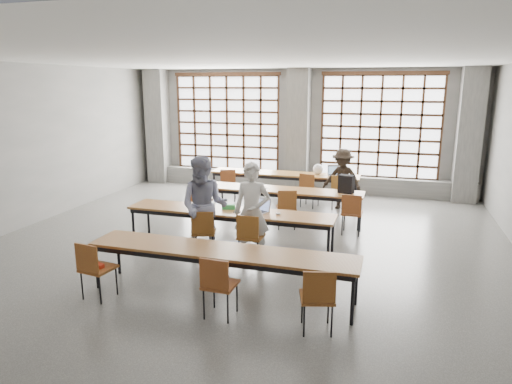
{
  "coord_description": "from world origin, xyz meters",
  "views": [
    {
      "loc": [
        2.63,
        -7.7,
        3.06
      ],
      "look_at": [
        0.18,
        0.4,
        1.05
      ],
      "focal_mm": 32.0,
      "sensor_mm": 36.0,
      "label": 1
    }
  ],
  "objects_px": {
    "laptop_front": "(260,208)",
    "student_female": "(204,206)",
    "chair_mid_right": "(352,210)",
    "green_box": "(229,207)",
    "desk_row_b": "(275,191)",
    "chair_near_right": "(318,294)",
    "desk_row_c": "(230,214)",
    "chair_near_mid": "(218,281)",
    "phone": "(237,212)",
    "desk_row_a": "(284,175)",
    "laptop_back": "(335,173)",
    "chair_mid_centre": "(287,205)",
    "chair_back_right": "(341,189)",
    "desk_row_d": "(221,254)",
    "plastic_bag": "(318,169)",
    "backpack": "(346,184)",
    "chair_mid_left": "(200,198)",
    "student_back": "(342,179)",
    "student_male": "(252,212)",
    "chair_back_mid": "(309,187)",
    "chair_back_left": "(228,182)",
    "mouse": "(278,214)",
    "chair_near_left": "(94,265)",
    "chair_front_left": "(203,229)",
    "chair_front_right": "(250,233)",
    "red_pouch": "(98,265)"
  },
  "relations": [
    {
      "from": "laptop_front",
      "to": "student_female",
      "type": "bearing_deg",
      "value": -145.4
    },
    {
      "from": "chair_mid_right",
      "to": "green_box",
      "type": "distance_m",
      "value": 2.59
    },
    {
      "from": "desk_row_b",
      "to": "chair_near_right",
      "type": "xyz_separation_m",
      "value": [
        1.76,
        -4.66,
        -0.13
      ]
    },
    {
      "from": "desk_row_c",
      "to": "chair_near_mid",
      "type": "relative_size",
      "value": 4.55
    },
    {
      "from": "phone",
      "to": "desk_row_b",
      "type": "bearing_deg",
      "value": 85.21
    },
    {
      "from": "desk_row_a",
      "to": "laptop_back",
      "type": "distance_m",
      "value": 1.35
    },
    {
      "from": "chair_mid_centre",
      "to": "laptop_front",
      "type": "height_order",
      "value": "laptop_front"
    },
    {
      "from": "chair_mid_centre",
      "to": "green_box",
      "type": "distance_m",
      "value": 1.59
    },
    {
      "from": "desk_row_c",
      "to": "chair_back_right",
      "type": "relative_size",
      "value": 4.55
    },
    {
      "from": "desk_row_d",
      "to": "plastic_bag",
      "type": "distance_m",
      "value": 6.01
    },
    {
      "from": "chair_mid_centre",
      "to": "backpack",
      "type": "relative_size",
      "value": 2.2
    },
    {
      "from": "chair_mid_left",
      "to": "student_back",
      "type": "bearing_deg",
      "value": 34.36
    },
    {
      "from": "chair_near_right",
      "to": "laptop_front",
      "type": "bearing_deg",
      "value": 119.39
    },
    {
      "from": "student_male",
      "to": "chair_back_right",
      "type": "bearing_deg",
      "value": 68.38
    },
    {
      "from": "desk_row_c",
      "to": "student_male",
      "type": "xyz_separation_m",
      "value": [
        0.6,
        -0.5,
        0.21
      ]
    },
    {
      "from": "chair_back_mid",
      "to": "chair_mid_centre",
      "type": "distance_m",
      "value": 1.9
    },
    {
      "from": "desk_row_b",
      "to": "phone",
      "type": "distance_m",
      "value": 2.14
    },
    {
      "from": "desk_row_c",
      "to": "desk_row_d",
      "type": "xyz_separation_m",
      "value": [
        0.59,
        -2.0,
        0.0
      ]
    },
    {
      "from": "chair_back_left",
      "to": "chair_near_right",
      "type": "bearing_deg",
      "value": -60.48
    },
    {
      "from": "chair_near_right",
      "to": "phone",
      "type": "distance_m",
      "value": 3.19
    },
    {
      "from": "plastic_bag",
      "to": "green_box",
      "type": "bearing_deg",
      "value": -105.44
    },
    {
      "from": "laptop_back",
      "to": "mouse",
      "type": "height_order",
      "value": "laptop_back"
    },
    {
      "from": "chair_mid_right",
      "to": "mouse",
      "type": "xyz_separation_m",
      "value": [
        -1.21,
        -1.43,
        0.21
      ]
    },
    {
      "from": "student_back",
      "to": "green_box",
      "type": "relative_size",
      "value": 6.04
    },
    {
      "from": "chair_mid_right",
      "to": "chair_near_left",
      "type": "distance_m",
      "value": 5.2
    },
    {
      "from": "chair_back_right",
      "to": "laptop_back",
      "type": "bearing_deg",
      "value": 108.51
    },
    {
      "from": "desk_row_a",
      "to": "chair_front_left",
      "type": "bearing_deg",
      "value": -95.08
    },
    {
      "from": "chair_near_right",
      "to": "desk_row_b",
      "type": "bearing_deg",
      "value": 110.64
    },
    {
      "from": "laptop_front",
      "to": "student_male",
      "type": "bearing_deg",
      "value": -87.69
    },
    {
      "from": "laptop_front",
      "to": "phone",
      "type": "distance_m",
      "value": 0.45
    },
    {
      "from": "chair_near_left",
      "to": "desk_row_d",
      "type": "bearing_deg",
      "value": 20.17
    },
    {
      "from": "desk_row_c",
      "to": "desk_row_d",
      "type": "height_order",
      "value": "same"
    },
    {
      "from": "desk_row_c",
      "to": "chair_mid_centre",
      "type": "height_order",
      "value": "chair_mid_centre"
    },
    {
      "from": "chair_mid_centre",
      "to": "student_male",
      "type": "xyz_separation_m",
      "value": [
        -0.18,
        -1.91,
        0.34
      ]
    },
    {
      "from": "desk_row_a",
      "to": "desk_row_d",
      "type": "xyz_separation_m",
      "value": [
        0.47,
        -5.94,
        0.0
      ]
    },
    {
      "from": "green_box",
      "to": "student_back",
      "type": "bearing_deg",
      "value": 62.07
    },
    {
      "from": "laptop_front",
      "to": "backpack",
      "type": "distance_m",
      "value": 2.42
    },
    {
      "from": "student_female",
      "to": "mouse",
      "type": "height_order",
      "value": "student_female"
    },
    {
      "from": "desk_row_a",
      "to": "plastic_bag",
      "type": "relative_size",
      "value": 13.99
    },
    {
      "from": "chair_back_mid",
      "to": "chair_near_left",
      "type": "xyz_separation_m",
      "value": [
        -2.03,
        -5.94,
        0.0
      ]
    },
    {
      "from": "chair_near_mid",
      "to": "mouse",
      "type": "distance_m",
      "value": 2.63
    },
    {
      "from": "chair_front_right",
      "to": "chair_near_left",
      "type": "relative_size",
      "value": 1.0
    },
    {
      "from": "desk_row_c",
      "to": "chair_near_mid",
      "type": "height_order",
      "value": "chair_near_mid"
    },
    {
      "from": "laptop_front",
      "to": "laptop_back",
      "type": "distance_m",
      "value": 4.04
    },
    {
      "from": "chair_mid_right",
      "to": "chair_front_left",
      "type": "height_order",
      "value": "same"
    },
    {
      "from": "chair_near_left",
      "to": "laptop_front",
      "type": "relative_size",
      "value": 1.93
    },
    {
      "from": "chair_near_mid",
      "to": "green_box",
      "type": "distance_m",
      "value": 2.85
    },
    {
      "from": "chair_back_left",
      "to": "green_box",
      "type": "distance_m",
      "value": 3.45
    },
    {
      "from": "chair_front_left",
      "to": "red_pouch",
      "type": "bearing_deg",
      "value": -113.27
    },
    {
      "from": "laptop_front",
      "to": "plastic_bag",
      "type": "height_order",
      "value": "plastic_bag"
    }
  ]
}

